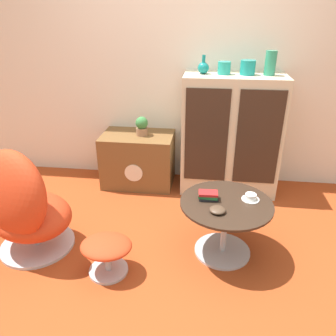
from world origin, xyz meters
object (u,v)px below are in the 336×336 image
object	(u,v)px
tv_console	(138,159)
bowl	(218,210)
potted_plant	(142,126)
vase_inner_left	(224,68)
book_stack	(208,196)
teacup	(251,197)
vase_leftmost	(203,68)
vase_inner_right	(248,68)
egg_chair	(23,207)
coffee_table	(225,219)
vase_rightmost	(270,63)
ottoman	(107,250)
sideboard	(230,135)

from	to	relation	value
tv_console	bowl	bearing A→B (deg)	-55.52
potted_plant	tv_console	bearing A→B (deg)	-179.53
vase_inner_left	potted_plant	size ratio (longest dim) A/B	0.61
book_stack	teacup	bearing A→B (deg)	5.93
vase_leftmost	potted_plant	bearing A→B (deg)	-179.08
vase_inner_right	bowl	world-z (taller)	vase_inner_right
vase_inner_right	teacup	distance (m)	1.26
egg_chair	vase_leftmost	distance (m)	1.94
coffee_table	vase_inner_right	size ratio (longest dim) A/B	4.93
tv_console	vase_rightmost	world-z (taller)	vase_rightmost
egg_chair	teacup	bearing A→B (deg)	7.73
tv_console	bowl	distance (m)	1.45
potted_plant	bowl	size ratio (longest dim) A/B	1.72
ottoman	bowl	distance (m)	0.83
ottoman	vase_rightmost	size ratio (longest dim) A/B	1.71
vase_inner_right	vase_rightmost	world-z (taller)	vase_rightmost
tv_console	egg_chair	bearing A→B (deg)	-116.62
teacup	bowl	xyz separation A→B (m)	(-0.24, -0.20, -0.00)
tv_console	coffee_table	bearing A→B (deg)	-49.98
potted_plant	vase_inner_right	bearing A→B (deg)	0.55
sideboard	ottoman	distance (m)	1.68
vase_inner_right	book_stack	world-z (taller)	vase_inner_right
vase_inner_left	egg_chair	bearing A→B (deg)	-139.69
vase_inner_right	bowl	xyz separation A→B (m)	(-0.23, -1.20, -0.77)
tv_console	book_stack	distance (m)	1.28
tv_console	potted_plant	bearing A→B (deg)	0.47
potted_plant	book_stack	world-z (taller)	potted_plant
egg_chair	vase_rightmost	distance (m)	2.39
tv_console	vase_rightmost	xyz separation A→B (m)	(1.24, 0.01, 1.01)
vase_rightmost	potted_plant	size ratio (longest dim) A/B	1.11
vase_leftmost	bowl	xyz separation A→B (m)	(0.17, -1.20, -0.77)
bowl	tv_console	bearing A→B (deg)	124.48
egg_chair	bowl	xyz separation A→B (m)	(1.43, 0.03, 0.07)
teacup	vase_rightmost	bearing A→B (deg)	79.64
bowl	teacup	bearing A→B (deg)	39.23
vase_inner_left	bowl	xyz separation A→B (m)	(-0.02, -1.20, -0.77)
vase_leftmost	teacup	distance (m)	1.33
vase_leftmost	vase_rightmost	world-z (taller)	vase_rightmost
tv_console	book_stack	world-z (taller)	tv_console
vase_rightmost	vase_inner_right	bearing A→B (deg)	180.00
sideboard	potted_plant	xyz separation A→B (m)	(-0.89, -0.01, 0.06)
egg_chair	teacup	size ratio (longest dim) A/B	6.76
ottoman	vase_rightmost	distance (m)	2.12
sideboard	bowl	bearing A→B (deg)	-96.17
vase_inner_right	vase_rightmost	distance (m)	0.20
ottoman	vase_rightmost	bearing A→B (deg)	49.46
vase_rightmost	teacup	xyz separation A→B (m)	(-0.18, -1.00, -0.82)
egg_chair	vase_leftmost	world-z (taller)	vase_leftmost
coffee_table	bowl	world-z (taller)	bowl
tv_console	vase_inner_right	bearing A→B (deg)	0.55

